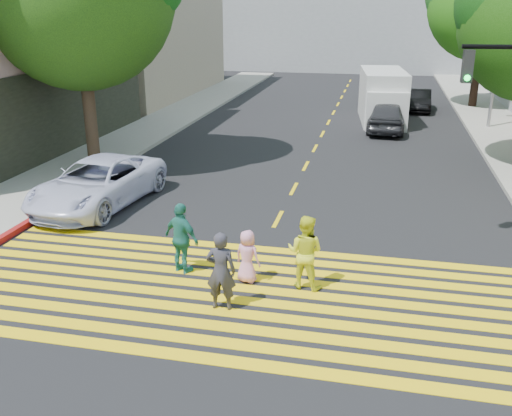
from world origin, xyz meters
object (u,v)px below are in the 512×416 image
(dark_car_near, at_px, (387,116))
(silver_car, at_px, (398,92))
(pedestrian_child, at_px, (247,256))
(white_van, at_px, (383,98))
(white_sedan, at_px, (98,183))
(dark_car_parked, at_px, (419,100))
(pedestrian_man, at_px, (221,271))
(pedestrian_extra, at_px, (182,238))
(pedestrian_woman, at_px, (305,252))

(dark_car_near, bearing_deg, silver_car, -92.02)
(pedestrian_child, distance_m, silver_car, 27.46)
(silver_car, height_order, white_van, white_van)
(white_sedan, relative_size, dark_car_parked, 1.39)
(pedestrian_man, bearing_deg, white_sedan, -48.31)
(pedestrian_extra, height_order, white_sedan, pedestrian_extra)
(pedestrian_child, relative_size, dark_car_parked, 0.33)
(dark_car_parked, bearing_deg, silver_car, 111.32)
(pedestrian_child, distance_m, dark_car_near, 17.69)
(dark_car_parked, distance_m, white_van, 4.55)
(pedestrian_child, distance_m, pedestrian_extra, 1.63)
(pedestrian_man, xyz_separation_m, pedestrian_extra, (-1.36, 1.46, 0.00))
(pedestrian_child, bearing_deg, pedestrian_woman, -160.40)
(pedestrian_man, bearing_deg, pedestrian_extra, -50.97)
(pedestrian_child, relative_size, silver_car, 0.30)
(white_sedan, height_order, dark_car_parked, white_sedan)
(dark_car_near, height_order, dark_car_parked, dark_car_near)
(pedestrian_man, height_order, white_van, white_van)
(silver_car, distance_m, white_van, 7.45)
(white_van, bearing_deg, pedestrian_woman, -100.14)
(white_sedan, relative_size, dark_car_near, 1.18)
(pedestrian_child, xyz_separation_m, dark_car_near, (2.98, 17.44, 0.14))
(dark_car_near, bearing_deg, white_van, -81.98)
(white_van, bearing_deg, pedestrian_child, -103.85)
(pedestrian_child, distance_m, white_van, 20.05)
(pedestrian_child, relative_size, pedestrian_extra, 0.73)
(pedestrian_woman, bearing_deg, pedestrian_extra, 9.06)
(pedestrian_woman, distance_m, silver_car, 27.29)
(white_sedan, distance_m, white_van, 17.91)
(dark_car_near, bearing_deg, dark_car_parked, -104.32)
(pedestrian_extra, height_order, silver_car, pedestrian_extra)
(pedestrian_woman, relative_size, dark_car_parked, 0.45)
(pedestrian_child, relative_size, white_van, 0.21)
(pedestrian_woman, xyz_separation_m, pedestrian_child, (-1.30, -0.02, -0.23))
(silver_car, bearing_deg, white_sedan, 73.07)
(pedestrian_man, relative_size, white_van, 0.29)
(pedestrian_child, bearing_deg, white_sedan, -16.78)
(dark_car_near, relative_size, dark_car_parked, 1.18)
(pedestrian_man, bearing_deg, silver_car, -101.64)
(pedestrian_woman, height_order, white_sedan, pedestrian_woman)
(pedestrian_woman, height_order, silver_car, pedestrian_woman)
(dark_car_parked, bearing_deg, pedestrian_woman, -96.60)
(white_sedan, xyz_separation_m, white_van, (8.48, 15.76, 0.55))
(pedestrian_woman, distance_m, pedestrian_child, 1.32)
(silver_car, bearing_deg, pedestrian_child, 87.60)
(pedestrian_woman, xyz_separation_m, dark_car_parked, (3.52, 23.81, -0.22))
(pedestrian_extra, height_order, white_van, white_van)
(pedestrian_woman, xyz_separation_m, pedestrian_extra, (-2.90, 0.12, 0.01))
(dark_car_near, bearing_deg, pedestrian_man, 81.99)
(pedestrian_woman, distance_m, dark_car_near, 17.49)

